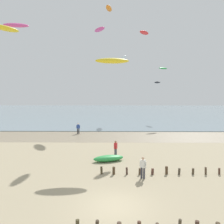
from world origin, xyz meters
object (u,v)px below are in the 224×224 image
at_px(kite_aloft_2, 6,29).
at_px(kite_aloft_0, 109,8).
at_px(kite_aloft_9, 112,61).
at_px(kite_aloft_3, 157,82).
at_px(kite_aloft_7, 144,33).
at_px(person_nearest_camera, 143,167).
at_px(kite_aloft_8, 16,25).
at_px(person_by_waterline, 78,128).
at_px(grounded_kite, 108,158).
at_px(kite_aloft_6, 124,57).
at_px(kite_aloft_5, 163,68).
at_px(kite_aloft_1, 100,30).
at_px(person_mid_beach, 116,148).

bearing_deg(kite_aloft_2, kite_aloft_0, -19.89).
bearing_deg(kite_aloft_9, kite_aloft_3, 65.03).
bearing_deg(kite_aloft_7, kite_aloft_0, 95.63).
relative_size(person_nearest_camera, kite_aloft_8, 0.49).
relative_size(person_by_waterline, kite_aloft_8, 0.49).
relative_size(person_nearest_camera, grounded_kite, 0.58).
xyz_separation_m(kite_aloft_2, kite_aloft_6, (14.32, 26.65, 0.81)).
height_order(person_nearest_camera, kite_aloft_6, kite_aloft_6).
bearing_deg(grounded_kite, kite_aloft_8, -57.22).
xyz_separation_m(kite_aloft_5, kite_aloft_8, (-23.71, -13.68, 4.66)).
distance_m(person_by_waterline, kite_aloft_1, 19.58).
bearing_deg(kite_aloft_6, kite_aloft_5, -129.25).
bearing_deg(kite_aloft_9, person_by_waterline, 110.58).
distance_m(kite_aloft_0, kite_aloft_2, 14.92).
distance_m(kite_aloft_2, kite_aloft_7, 17.05).
xyz_separation_m(grounded_kite, kite_aloft_8, (-13.37, 11.37, 15.77)).
xyz_separation_m(person_mid_beach, kite_aloft_6, (2.03, 29.72, 13.65)).
bearing_deg(kite_aloft_6, grounded_kite, 174.48).
relative_size(kite_aloft_5, kite_aloft_8, 0.65).
bearing_deg(person_mid_beach, person_by_waterline, 114.98).
relative_size(person_nearest_camera, kite_aloft_0, 0.68).
bearing_deg(person_mid_beach, kite_aloft_6, 86.09).
bearing_deg(grounded_kite, kite_aloft_9, -114.04).
xyz_separation_m(person_mid_beach, kite_aloft_9, (-0.37, 1.11, 9.00)).
xyz_separation_m(person_by_waterline, grounded_kite, (5.24, -14.18, -0.62)).
distance_m(kite_aloft_8, kite_aloft_9, 17.42).
distance_m(kite_aloft_1, kite_aloft_9, 21.86).
distance_m(person_mid_beach, kite_aloft_1, 27.55).
bearing_deg(kite_aloft_2, kite_aloft_9, -65.69).
relative_size(kite_aloft_5, kite_aloft_7, 1.10).
distance_m(person_mid_beach, person_by_waterline, 14.06).
height_order(person_mid_beach, person_by_waterline, same).
bearing_deg(kite_aloft_5, kite_aloft_3, -119.07).
bearing_deg(kite_aloft_7, grounded_kite, -168.01).
relative_size(kite_aloft_2, kite_aloft_3, 1.25).
bearing_deg(kite_aloft_0, person_mid_beach, -169.14).
height_order(person_by_waterline, kite_aloft_0, kite_aloft_0).
bearing_deg(kite_aloft_3, person_mid_beach, 147.02).
bearing_deg(kite_aloft_1, kite_aloft_3, 87.83).
xyz_separation_m(kite_aloft_2, kite_aloft_8, (-1.78, 6.87, 2.31)).
height_order(kite_aloft_3, kite_aloft_5, kite_aloft_5).
distance_m(grounded_kite, kite_aloft_8, 23.60).
bearing_deg(kite_aloft_5, kite_aloft_8, -4.47).
distance_m(kite_aloft_5, kite_aloft_9, 24.68).
relative_size(kite_aloft_7, kite_aloft_8, 0.59).
bearing_deg(kite_aloft_6, person_by_waterline, 154.33).
relative_size(grounded_kite, kite_aloft_6, 0.90).
bearing_deg(kite_aloft_6, kite_aloft_0, 170.11).
distance_m(person_mid_beach, kite_aloft_3, 30.14).
bearing_deg(person_mid_beach, kite_aloft_0, 94.96).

